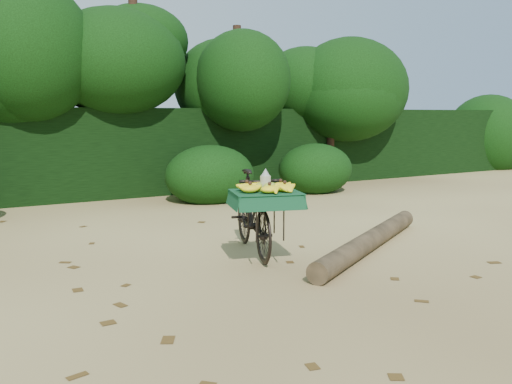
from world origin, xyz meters
TOP-DOWN VIEW (x-y plane):
  - ground at (0.00, 0.00)m, footprint 80.00×80.00m
  - vendor_bicycle at (0.24, 0.39)m, footprint 1.06×1.83m
  - fallen_log at (1.60, -0.15)m, footprint 2.97×1.87m
  - hedge_backdrop at (0.00, 6.30)m, footprint 26.00×1.80m
  - tree_row at (-0.65, 5.50)m, footprint 14.50×2.00m
  - bush_clumps at (0.50, 4.30)m, footprint 8.80×1.70m
  - leaf_litter at (0.00, 0.65)m, footprint 7.00×7.30m

SIDE VIEW (x-z plane):
  - ground at x=0.00m, z-range 0.00..0.00m
  - leaf_litter at x=0.00m, z-range 0.00..0.01m
  - fallen_log at x=1.60m, z-range 0.00..0.24m
  - bush_clumps at x=0.50m, z-range 0.00..0.90m
  - vendor_bicycle at x=0.24m, z-range 0.01..1.02m
  - hedge_backdrop at x=0.00m, z-range 0.00..1.80m
  - tree_row at x=-0.65m, z-range 0.00..4.00m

